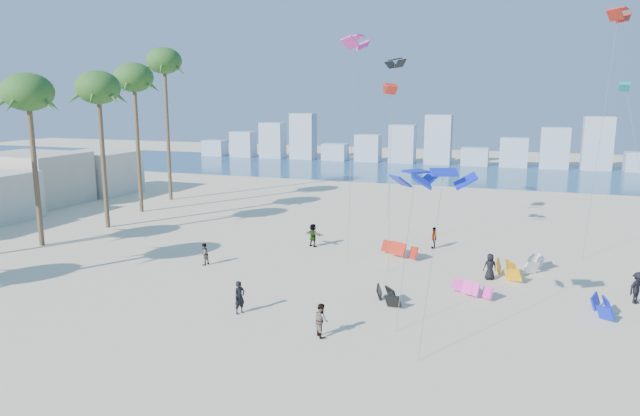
% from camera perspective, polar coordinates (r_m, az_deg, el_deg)
% --- Properties ---
extents(ground, '(220.00, 220.00, 0.00)m').
position_cam_1_polar(ground, '(26.33, -18.67, -15.68)').
color(ground, beige).
rests_on(ground, ground).
extents(ocean, '(220.00, 220.00, 0.00)m').
position_cam_1_polar(ocean, '(92.25, 9.80, 3.66)').
color(ocean, navy).
rests_on(ocean, ground).
extents(kitesurfer_near, '(0.69, 0.79, 1.81)m').
position_cam_1_polar(kitesurfer_near, '(31.73, -7.94, -8.74)').
color(kitesurfer_near, black).
rests_on(kitesurfer_near, ground).
extents(kitesurfer_mid, '(1.01, 1.03, 1.68)m').
position_cam_1_polar(kitesurfer_mid, '(28.64, 0.12, -11.00)').
color(kitesurfer_mid, gray).
rests_on(kitesurfer_mid, ground).
extents(kitesurfers_far, '(35.01, 10.74, 1.85)m').
position_cam_1_polar(kitesurfers_far, '(39.91, 11.68, -4.76)').
color(kitesurfers_far, black).
rests_on(kitesurfers_far, ground).
extents(grounded_kites, '(15.38, 12.28, 1.03)m').
position_cam_1_polar(grounded_kites, '(38.42, 15.39, -6.19)').
color(grounded_kites, black).
rests_on(grounded_kites, ground).
extents(flying_kites, '(31.32, 33.15, 18.29)m').
position_cam_1_polar(flying_kites, '(40.21, 18.46, 11.19)').
color(flying_kites, '#0C1ECD').
rests_on(flying_kites, ground).
extents(palm_row, '(8.72, 44.80, 16.75)m').
position_cam_1_polar(palm_row, '(50.15, -27.64, 9.79)').
color(palm_row, brown).
rests_on(palm_row, ground).
extents(distant_skyline, '(85.00, 3.00, 8.40)m').
position_cam_1_polar(distant_skyline, '(101.94, 10.14, 6.08)').
color(distant_skyline, '#9EADBF').
rests_on(distant_skyline, ground).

